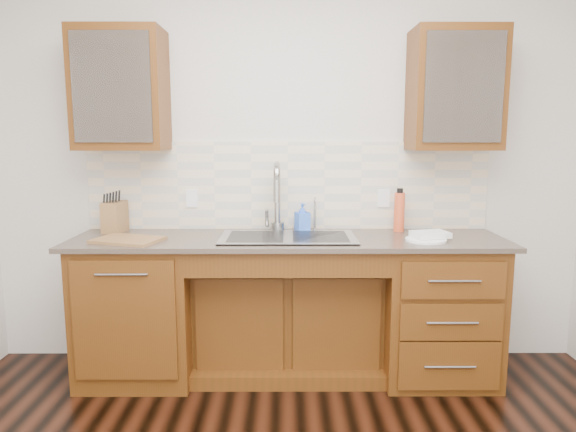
{
  "coord_description": "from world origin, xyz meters",
  "views": [
    {
      "loc": [
        -0.01,
        -1.73,
        1.54
      ],
      "look_at": [
        0.0,
        1.4,
        1.05
      ],
      "focal_mm": 32.0,
      "sensor_mm": 36.0,
      "label": 1
    }
  ],
  "objects_px": {
    "cutting_board": "(128,240)",
    "soap_bottle": "(302,217)",
    "knife_block": "(115,217)",
    "water_bottle": "(399,212)",
    "plate": "(426,240)"
  },
  "relations": [
    {
      "from": "cutting_board",
      "to": "soap_bottle",
      "type": "bearing_deg",
      "value": 17.39
    },
    {
      "from": "knife_block",
      "to": "cutting_board",
      "type": "relative_size",
      "value": 0.53
    },
    {
      "from": "soap_bottle",
      "to": "knife_block",
      "type": "bearing_deg",
      "value": 159.5
    },
    {
      "from": "water_bottle",
      "to": "soap_bottle",
      "type": "bearing_deg",
      "value": 178.83
    },
    {
      "from": "plate",
      "to": "knife_block",
      "type": "bearing_deg",
      "value": 171.36
    },
    {
      "from": "plate",
      "to": "water_bottle",
      "type": "bearing_deg",
      "value": 106.66
    },
    {
      "from": "cutting_board",
      "to": "knife_block",
      "type": "bearing_deg",
      "value": 120.19
    },
    {
      "from": "water_bottle",
      "to": "cutting_board",
      "type": "bearing_deg",
      "value": -169.37
    },
    {
      "from": "water_bottle",
      "to": "plate",
      "type": "distance_m",
      "value": 0.35
    },
    {
      "from": "knife_block",
      "to": "water_bottle",
      "type": "bearing_deg",
      "value": 8.45
    },
    {
      "from": "knife_block",
      "to": "cutting_board",
      "type": "xyz_separation_m",
      "value": [
        0.18,
        -0.3,
        -0.09
      ]
    },
    {
      "from": "soap_bottle",
      "to": "water_bottle",
      "type": "distance_m",
      "value": 0.64
    },
    {
      "from": "water_bottle",
      "to": "plate",
      "type": "bearing_deg",
      "value": -73.34
    },
    {
      "from": "plate",
      "to": "knife_block",
      "type": "distance_m",
      "value": 2.0
    },
    {
      "from": "water_bottle",
      "to": "knife_block",
      "type": "distance_m",
      "value": 1.88
    }
  ]
}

